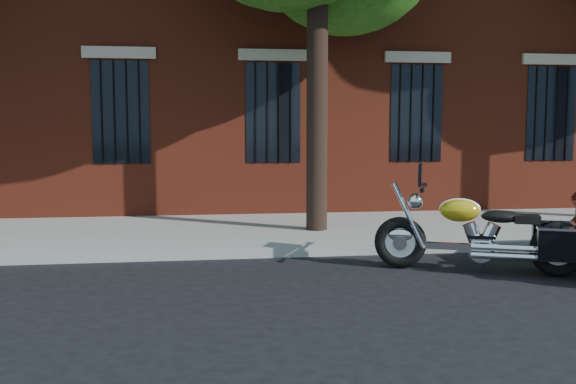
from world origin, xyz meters
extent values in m
plane|color=black|center=(0.00, 0.00, 0.00)|extent=(120.00, 120.00, 0.00)
cube|color=gray|center=(0.00, 1.38, 0.07)|extent=(40.00, 0.16, 0.15)
cube|color=gray|center=(0.00, 3.26, 0.07)|extent=(40.00, 3.60, 0.15)
cube|color=black|center=(0.00, 5.11, 2.20)|extent=(1.10, 0.14, 2.00)
cube|color=#B2A893|center=(0.00, 5.08, 3.35)|extent=(1.40, 0.20, 0.22)
cylinder|color=black|center=(0.00, 5.03, 2.20)|extent=(0.04, 0.04, 2.00)
cylinder|color=black|center=(0.50, 2.90, 2.50)|extent=(0.36, 0.36, 5.00)
torus|color=black|center=(1.19, 0.38, 0.36)|extent=(0.71, 0.41, 0.70)
torus|color=black|center=(3.02, -0.38, 0.36)|extent=(0.71, 0.41, 0.70)
cylinder|color=white|center=(1.19, 0.38, 0.36)|extent=(0.51, 0.26, 0.52)
cylinder|color=white|center=(3.02, -0.38, 0.36)|extent=(0.51, 0.26, 0.52)
ellipsoid|color=white|center=(1.19, 0.38, 0.46)|extent=(0.39, 0.26, 0.20)
ellipsoid|color=gold|center=(3.02, -0.38, 0.48)|extent=(0.40, 0.28, 0.20)
cube|color=white|center=(2.10, 0.00, 0.33)|extent=(1.49, 0.70, 0.08)
cylinder|color=white|center=(2.15, -0.02, 0.31)|extent=(0.38, 0.30, 0.33)
cylinder|color=white|center=(2.56, -0.40, 0.32)|extent=(1.24, 0.59, 0.09)
ellipsoid|color=gold|center=(1.89, 0.09, 0.82)|extent=(0.59, 0.47, 0.30)
ellipsoid|color=black|center=(2.38, -0.11, 0.75)|extent=(0.58, 0.47, 0.16)
cube|color=black|center=(3.10, -0.12, 0.47)|extent=(0.53, 0.35, 0.40)
cube|color=black|center=(2.89, -0.62, 0.47)|extent=(0.53, 0.35, 0.40)
cylinder|color=white|center=(1.46, 0.27, 1.11)|extent=(0.35, 0.77, 0.04)
sphere|color=white|center=(1.36, 0.31, 0.92)|extent=(0.27, 0.27, 0.21)
cube|color=black|center=(1.42, 0.28, 1.28)|extent=(0.20, 0.40, 0.29)
camera|label=1|loc=(-1.50, -7.88, 1.89)|focal=40.00mm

